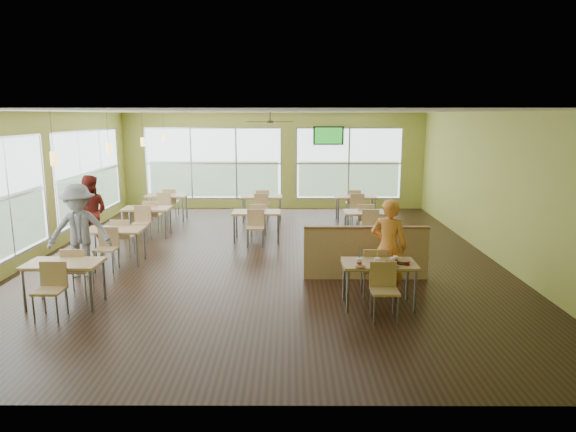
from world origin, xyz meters
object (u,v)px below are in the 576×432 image
object	(u,v)px
man_plaid	(389,247)
main_table	(379,269)
half_wall_divider	(366,252)
food_basket	(403,261)

from	to	relation	value
man_plaid	main_table	bearing A→B (deg)	81.65
half_wall_divider	food_basket	bearing A→B (deg)	-75.94
man_plaid	food_basket	bearing A→B (deg)	117.15
main_table	man_plaid	size ratio (longest dim) A/B	0.88
main_table	half_wall_divider	bearing A→B (deg)	90.00
half_wall_divider	man_plaid	distance (m)	0.98
half_wall_divider	man_plaid	bearing A→B (deg)	-73.89
man_plaid	food_basket	distance (m)	0.63
half_wall_divider	man_plaid	world-z (taller)	man_plaid
main_table	food_basket	distance (m)	0.41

